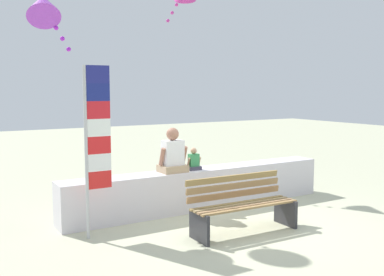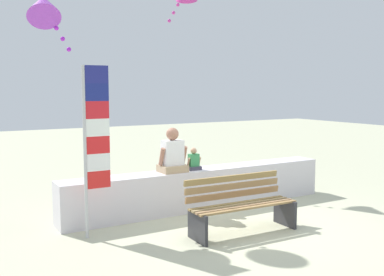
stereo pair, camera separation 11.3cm
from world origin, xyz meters
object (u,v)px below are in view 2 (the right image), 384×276
(person_child, at_px, (194,161))
(flag_banner, at_px, (93,137))
(kite_purple, at_px, (44,7))
(person_adult, at_px, (173,155))
(park_bench, at_px, (241,206))

(person_child, distance_m, flag_banner, 2.27)
(person_child, relative_size, flag_banner, 0.16)
(person_child, height_order, kite_purple, kite_purple)
(person_child, relative_size, kite_purple, 0.36)
(flag_banner, bearing_deg, kite_purple, 102.09)
(person_adult, relative_size, kite_purple, 0.71)
(person_adult, bearing_deg, kite_purple, 154.37)
(person_child, bearing_deg, person_adult, -179.94)
(person_child, bearing_deg, park_bench, -90.74)
(person_child, xyz_separation_m, flag_banner, (-2.11, -0.59, 0.62))
(person_adult, relative_size, person_child, 1.95)
(person_adult, bearing_deg, park_bench, -74.37)
(flag_banner, bearing_deg, person_adult, 19.53)
(flag_banner, height_order, kite_purple, kite_purple)
(person_child, height_order, flag_banner, flag_banner)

